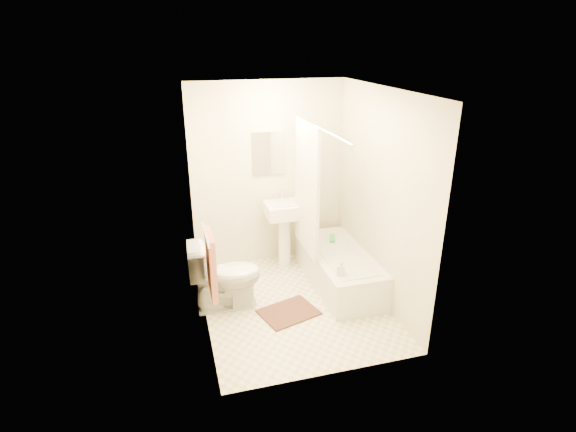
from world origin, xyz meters
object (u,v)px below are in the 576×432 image
object	(u,v)px
bathtub	(339,268)
bath_mat	(289,312)
toilet	(225,276)
sink	(285,232)
soap_bottle	(341,268)

from	to	relation	value
bathtub	bath_mat	xyz separation A→B (m)	(-0.77, -0.46, -0.20)
bathtub	bath_mat	distance (m)	0.92
toilet	bathtub	size ratio (longest dim) A/B	0.53
bathtub	bath_mat	size ratio (longest dim) A/B	2.51
bathtub	bath_mat	world-z (taller)	bathtub
sink	bath_mat	bearing A→B (deg)	-103.18
toilet	bath_mat	size ratio (longest dim) A/B	1.32
bathtub	bath_mat	bearing A→B (deg)	-149.31
toilet	bath_mat	world-z (taller)	toilet
sink	bath_mat	size ratio (longest dim) A/B	1.61
bathtub	soap_bottle	xyz separation A→B (m)	(-0.20, -0.52, 0.31)
soap_bottle	sink	bearing A→B (deg)	105.13
sink	soap_bottle	xyz separation A→B (m)	(0.32, -1.17, 0.03)
soap_bottle	bathtub	bearing A→B (deg)	69.12
toilet	sink	xyz separation A→B (m)	(0.90, 0.78, 0.10)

